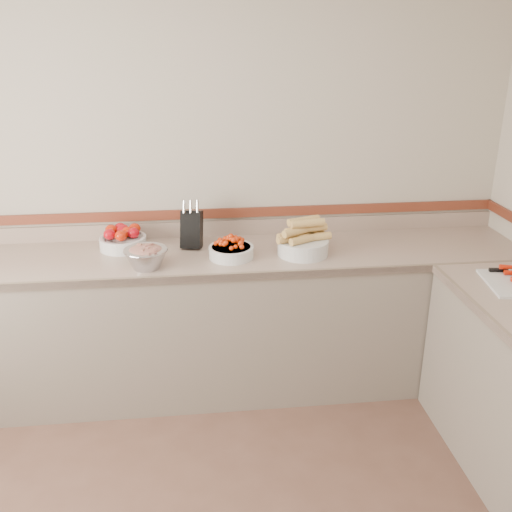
{
  "coord_description": "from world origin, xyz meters",
  "views": [
    {
      "loc": [
        0.03,
        -1.47,
        2.11
      ],
      "look_at": [
        0.35,
        1.35,
        1.0
      ],
      "focal_mm": 40.0,
      "sensor_mm": 36.0,
      "label": 1
    }
  ],
  "objects": [
    {
      "name": "rhubarb_bowl",
      "position": [
        -0.24,
        1.49,
        0.97
      ],
      "size": [
        0.24,
        0.24,
        0.14
      ],
      "color": "#B2B2BA",
      "rests_on": "counter_back"
    },
    {
      "name": "tomato_bowl",
      "position": [
        -0.4,
        1.82,
        0.96
      ],
      "size": [
        0.28,
        0.28,
        0.14
      ],
      "color": "silver",
      "rests_on": "counter_back"
    },
    {
      "name": "cherry_tomato_bowl",
      "position": [
        0.24,
        1.6,
        0.95
      ],
      "size": [
        0.26,
        0.26,
        0.14
      ],
      "color": "silver",
      "rests_on": "counter_back"
    },
    {
      "name": "knife_block",
      "position": [
        0.01,
        1.8,
        1.02
      ],
      "size": [
        0.15,
        0.17,
        0.3
      ],
      "color": "black",
      "rests_on": "counter_back"
    },
    {
      "name": "corn_bowl",
      "position": [
        0.66,
        1.6,
        0.98
      ],
      "size": [
        0.33,
        0.3,
        0.22
      ],
      "color": "silver",
      "rests_on": "counter_back"
    },
    {
      "name": "counter_back",
      "position": [
        0.0,
        1.68,
        0.45
      ],
      "size": [
        4.0,
        0.65,
        1.08
      ],
      "color": "gray",
      "rests_on": "ground_plane"
    },
    {
      "name": "back_wall",
      "position": [
        0.0,
        2.0,
        1.3
      ],
      "size": [
        4.0,
        0.0,
        4.0
      ],
      "primitive_type": "plane",
      "rotation": [
        1.57,
        0.0,
        0.0
      ],
      "color": "#B2A693",
      "rests_on": "ground_plane"
    }
  ]
}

